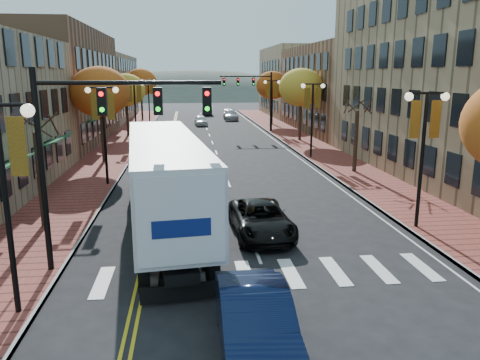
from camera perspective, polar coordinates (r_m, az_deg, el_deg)
name	(u,v)px	position (r m, az deg, el deg)	size (l,w,h in m)	color
ground	(276,302)	(14.77, 4.43, -14.58)	(200.00, 200.00, 0.00)	black
sidewalk_left	(119,146)	(46.30, -14.50, 4.08)	(4.00, 85.00, 0.15)	brown
sidewalk_right	(303,143)	(47.29, 7.70, 4.55)	(4.00, 85.00, 0.15)	brown
building_left_mid	(38,87)	(50.95, -23.41, 10.34)	(12.00, 24.00, 11.00)	brown
building_left_far	(89,88)	(75.28, -17.93, 10.66)	(12.00, 26.00, 9.50)	#9E8966
building_right_mid	(362,89)	(58.80, 14.70, 10.67)	(15.00, 24.00, 10.00)	brown
building_right_far	(314,82)	(79.71, 8.95, 11.74)	(15.00, 20.00, 11.00)	#9E8966
tree_left_a	(41,180)	(22.28, -23.13, 0.03)	(0.28, 0.28, 4.20)	#382619
tree_left_b	(100,92)	(37.43, -16.71, 10.24)	(4.48, 4.48, 7.21)	#382619
tree_left_c	(126,90)	(53.27, -13.73, 10.60)	(4.16, 4.16, 6.69)	#382619
tree_left_d	(141,82)	(71.16, -12.00, 11.59)	(4.61, 4.61, 7.42)	#382619
tree_right_b	(356,141)	(33.27, 13.92, 4.61)	(0.28, 0.28, 4.20)	#382619
tree_right_c	(301,87)	(48.29, 7.45, 11.12)	(4.48, 4.48, 7.21)	#382619
tree_right_d	(272,85)	(63.94, 3.94, 11.45)	(4.35, 4.35, 7.00)	#382619
lamp_left_a	(2,170)	(13.98, -27.00, 1.14)	(1.96, 0.36, 6.05)	black
lamp_left_b	(103,116)	(29.38, -16.31, 7.44)	(1.96, 0.36, 6.05)	black
lamp_left_c	(135,100)	(47.18, -12.72, 9.48)	(1.96, 0.36, 6.05)	black
lamp_left_d	(149,93)	(65.09, -11.09, 10.39)	(1.96, 0.36, 6.05)	black
lamp_right_a	(424,134)	(21.53, 21.52, 5.28)	(1.96, 0.36, 6.05)	black
lamp_right_b	(312,106)	(38.30, 8.82, 8.94)	(1.96, 0.36, 6.05)	black
lamp_right_c	(272,96)	(55.83, 3.90, 10.23)	(1.96, 0.36, 6.05)	black
traffic_mast_near	(99,132)	(16.22, -16.86, 5.68)	(6.10, 0.35, 7.00)	black
traffic_mast_far	(255,90)	(55.48, 1.82, 10.89)	(6.10, 0.34, 7.00)	black
semi_truck	(163,172)	(21.35, -9.40, 0.95)	(4.50, 17.01, 4.20)	black
navy_sedan	(256,324)	(11.94, 1.92, -17.14)	(1.74, 4.99, 1.65)	black
black_suv	(261,219)	(20.12, 2.58, -4.78)	(2.35, 5.09, 1.42)	black
car_far_white	(201,120)	(63.51, -4.81, 7.25)	(1.58, 3.92, 1.34)	white
car_far_silver	(231,115)	(70.84, -1.15, 7.92)	(2.07, 5.08, 1.47)	#ABAAB2
car_far_oncoming	(207,110)	(79.47, -4.03, 8.46)	(1.66, 4.77, 1.57)	#A6A6AD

